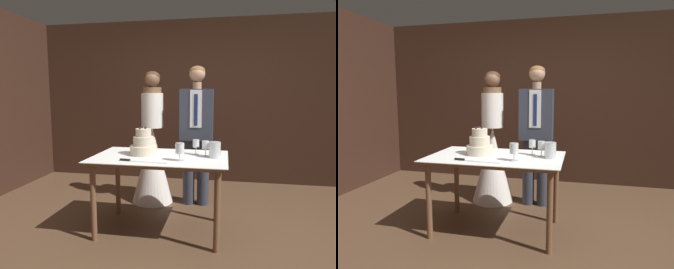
% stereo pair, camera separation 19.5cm
% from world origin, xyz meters
% --- Properties ---
extents(ground_plane, '(40.00, 40.00, 0.00)m').
position_xyz_m(ground_plane, '(0.00, 0.00, 0.00)').
color(ground_plane, brown).
extents(wall_back, '(5.46, 0.12, 2.58)m').
position_xyz_m(wall_back, '(0.00, 2.25, 1.29)').
color(wall_back, '#382116').
rests_on(wall_back, ground_plane).
extents(cake_table, '(1.35, 0.85, 0.79)m').
position_xyz_m(cake_table, '(-0.19, 0.25, 0.70)').
color(cake_table, brown).
rests_on(cake_table, ground_plane).
extents(tiered_cake, '(0.28, 0.28, 0.29)m').
position_xyz_m(tiered_cake, '(-0.38, 0.29, 0.89)').
color(tiered_cake, beige).
rests_on(tiered_cake, cake_table).
extents(cake_knife, '(0.46, 0.07, 0.02)m').
position_xyz_m(cake_knife, '(-0.38, -0.03, 0.80)').
color(cake_knife, silver).
rests_on(cake_knife, cake_table).
extents(wine_glass_near, '(0.07, 0.07, 0.16)m').
position_xyz_m(wine_glass_near, '(0.26, 0.34, 0.90)').
color(wine_glass_near, silver).
rests_on(wine_glass_near, cake_table).
extents(wine_glass_middle, '(0.07, 0.07, 0.16)m').
position_xyz_m(wine_glass_middle, '(0.15, 0.41, 0.90)').
color(wine_glass_middle, silver).
rests_on(wine_glass_middle, cake_table).
extents(wine_glass_far, '(0.08, 0.08, 0.17)m').
position_xyz_m(wine_glass_far, '(0.03, 0.08, 0.90)').
color(wine_glass_far, silver).
rests_on(wine_glass_far, cake_table).
extents(hurricane_candle, '(0.11, 0.11, 0.16)m').
position_xyz_m(hurricane_candle, '(0.35, 0.28, 0.86)').
color(hurricane_candle, silver).
rests_on(hurricane_candle, cake_table).
extents(bride, '(0.54, 0.54, 1.70)m').
position_xyz_m(bride, '(-0.48, 1.08, 0.62)').
color(bride, white).
rests_on(bride, ground_plane).
extents(groom, '(0.41, 0.25, 1.76)m').
position_xyz_m(groom, '(0.10, 1.08, 0.97)').
color(groom, '#333847').
rests_on(groom, ground_plane).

